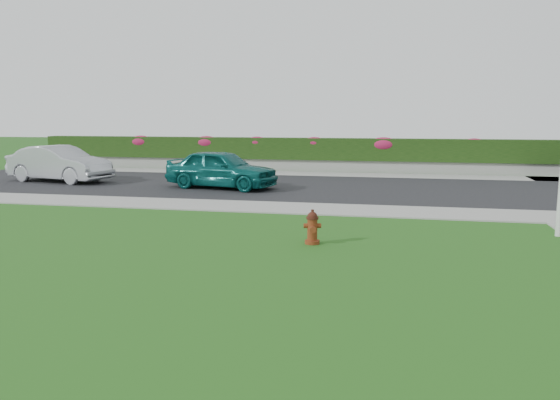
# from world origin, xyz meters

# --- Properties ---
(ground) EXTENTS (120.00, 120.00, 0.00)m
(ground) POSITION_xyz_m (0.00, 0.00, 0.00)
(ground) COLOR black
(ground) RESTS_ON ground
(street_far) EXTENTS (26.00, 8.00, 0.04)m
(street_far) POSITION_xyz_m (-5.00, 14.00, 0.02)
(street_far) COLOR black
(street_far) RESTS_ON ground
(sidewalk_far) EXTENTS (24.00, 2.00, 0.04)m
(sidewalk_far) POSITION_xyz_m (-6.00, 9.00, 0.02)
(sidewalk_far) COLOR gray
(sidewalk_far) RESTS_ON ground
(sidewalk_beyond) EXTENTS (34.00, 2.00, 0.04)m
(sidewalk_beyond) POSITION_xyz_m (-1.00, 19.00, 0.02)
(sidewalk_beyond) COLOR gray
(sidewalk_beyond) RESTS_ON ground
(retaining_wall) EXTENTS (34.00, 0.40, 0.60)m
(retaining_wall) POSITION_xyz_m (-1.00, 20.50, 0.30)
(retaining_wall) COLOR gray
(retaining_wall) RESTS_ON ground
(hedge) EXTENTS (32.00, 0.90, 1.10)m
(hedge) POSITION_xyz_m (-1.00, 20.60, 1.15)
(hedge) COLOR black
(hedge) RESTS_ON retaining_wall
(fire_hydrant) EXTENTS (0.40, 0.38, 0.77)m
(fire_hydrant) POSITION_xyz_m (0.33, 4.52, 0.36)
(fire_hydrant) COLOR #58240D
(fire_hydrant) RESTS_ON ground
(sedan_teal) EXTENTS (4.65, 2.63, 1.49)m
(sedan_teal) POSITION_xyz_m (-4.50, 12.94, 0.79)
(sedan_teal) COLOR #0B5652
(sedan_teal) RESTS_ON street_far
(sedan_silver) EXTENTS (4.85, 2.50, 1.52)m
(sedan_silver) POSITION_xyz_m (-11.90, 13.55, 0.80)
(sedan_silver) COLOR #ADAFB5
(sedan_silver) RESTS_ON street_far
(flower_clump_a) EXTENTS (1.31, 0.84, 0.66)m
(flower_clump_a) POSITION_xyz_m (-11.53, 20.50, 1.44)
(flower_clump_a) COLOR #BC204C
(flower_clump_a) RESTS_ON hedge
(flower_clump_b) EXTENTS (1.31, 0.84, 0.66)m
(flower_clump_b) POSITION_xyz_m (-7.77, 20.50, 1.44)
(flower_clump_b) COLOR #BC204C
(flower_clump_b) RESTS_ON hedge
(flower_clump_c) EXTENTS (1.14, 0.73, 0.57)m
(flower_clump_c) POSITION_xyz_m (-5.02, 20.50, 1.47)
(flower_clump_c) COLOR #BC204C
(flower_clump_c) RESTS_ON hedge
(flower_clump_d) EXTENTS (1.14, 0.73, 0.57)m
(flower_clump_d) POSITION_xyz_m (-2.00, 20.50, 1.47)
(flower_clump_d) COLOR #BC204C
(flower_clump_d) RESTS_ON hedge
(flower_clump_e) EXTENTS (1.42, 0.91, 0.71)m
(flower_clump_e) POSITION_xyz_m (1.47, 20.50, 1.42)
(flower_clump_e) COLOR #BC204C
(flower_clump_e) RESTS_ON hedge
(flower_clump_f) EXTENTS (1.04, 0.67, 0.52)m
(flower_clump_f) POSITION_xyz_m (5.75, 20.50, 1.49)
(flower_clump_f) COLOR #BC204C
(flower_clump_f) RESTS_ON hedge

